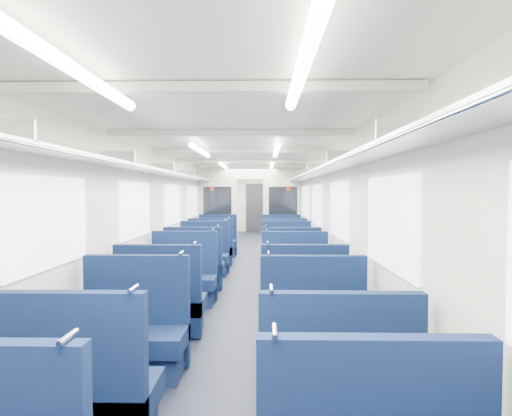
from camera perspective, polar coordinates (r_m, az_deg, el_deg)
name	(u,v)px	position (r m, az deg, el deg)	size (l,w,h in m)	color
floor	(246,272)	(8.75, -1.37, -8.76)	(2.80, 18.00, 0.01)	black
ceiling	(246,158)	(8.62, -1.38, 6.77)	(2.80, 18.00, 0.01)	silver
wall_left	(178,216)	(8.78, -10.55, -1.03)	(0.02, 18.00, 2.35)	beige
dado_left	(179,255)	(8.86, -10.41, -6.36)	(0.03, 17.90, 0.70)	#101C37
wall_right	(314,216)	(8.66, 7.92, -1.05)	(0.02, 18.00, 2.35)	beige
dado_right	(313,256)	(8.75, 7.79, -6.46)	(0.03, 17.90, 0.70)	#101C37
wall_far	(255,203)	(17.60, -0.13, 0.64)	(2.80, 0.02, 2.35)	beige
luggage_rack_left	(187,177)	(8.73, -9.38, 4.20)	(0.36, 17.40, 0.18)	#B2B5BA
luggage_rack_right	(305,177)	(8.63, 6.71, 4.24)	(0.36, 17.40, 0.18)	#B2B5BA
windows	(245,204)	(8.14, -1.51, 0.48)	(2.78, 15.60, 0.75)	white
ceiling_fittings	(245,160)	(8.36, -1.46, 6.49)	(2.70, 16.06, 0.11)	beige
end_door	(255,208)	(17.54, -0.13, 0.06)	(0.75, 0.06, 2.00)	black
bulkhead	(250,208)	(11.25, -0.80, 0.02)	(2.80, 0.10, 2.35)	beige
seat_4	(76,401)	(3.15, -23.27, -22.92)	(0.99, 0.55, 1.11)	#0D1E42
seat_5	(337,402)	(2.97, 10.92, -24.46)	(0.99, 0.55, 1.11)	#0D1E42
seat_6	(133,337)	(4.17, -16.36, -16.48)	(0.99, 0.55, 1.11)	#0D1E42
seat_7	(315,338)	(4.02, 7.98, -17.13)	(0.99, 0.55, 1.11)	#0D1E42
seat_8	(161,306)	(5.13, -12.79, -12.86)	(0.99, 0.55, 1.11)	#0D1E42
seat_9	(303,305)	(5.06, 6.45, -13.03)	(0.99, 0.55, 1.11)	#0D1E42
seat_10	(183,281)	(6.41, -9.85, -9.77)	(0.99, 0.55, 1.11)	#0D1E42
seat_11	(295,282)	(6.28, 5.35, -10.00)	(0.99, 0.55, 1.11)	#0D1E42
seat_12	(194,269)	(7.38, -8.37, -8.17)	(0.99, 0.55, 1.11)	#0D1E42
seat_13	(291,269)	(7.26, 4.76, -8.33)	(0.99, 0.55, 1.11)	#0D1E42
seat_14	(204,258)	(8.51, -7.08, -6.77)	(0.99, 0.55, 1.11)	#0D1E42
seat_15	(287,258)	(8.51, 4.20, -6.76)	(0.99, 0.55, 1.11)	#0D1E42
seat_16	(211,250)	(9.60, -6.13, -5.73)	(0.99, 0.55, 1.11)	#0D1E42
seat_17	(284,250)	(9.55, 3.86, -5.77)	(0.99, 0.55, 1.11)	#0D1E42
seat_18	(218,243)	(10.91, -5.25, -4.77)	(0.99, 0.55, 1.11)	#0D1E42
seat_19	(282,243)	(10.81, 3.53, -4.82)	(0.99, 0.55, 1.11)	#0D1E42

